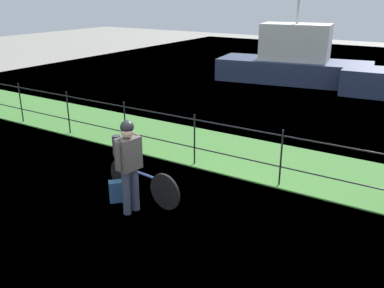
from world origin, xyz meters
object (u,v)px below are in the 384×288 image
Objects in this scene: wooden_crate at (126,155)px; moored_boat_near at (294,62)px; bicycle_main at (143,182)px; mooring_bollard at (117,146)px; cyclist_person at (129,159)px; terrier_dog at (127,145)px; backpack_on_paving at (117,191)px.

wooden_crate is 11.90m from moored_boat_near.
bicycle_main is 2.39m from mooring_bollard.
bicycle_main is at bearing -36.44° from mooring_bollard.
terrier_dog is at bearing 133.90° from cyclist_person.
bicycle_main is 4.39× the size of backpack_on_paving.
cyclist_person reaches higher than mooring_bollard.
terrier_dog reaches higher than mooring_bollard.
moored_boat_near is at bearing 47.98° from backpack_on_paving.
wooden_crate is 0.76m from cyclist_person.
cyclist_person is (0.52, -0.51, 0.21)m from wooden_crate.
backpack_on_paving is (0.04, -0.35, -0.59)m from wooden_crate.
bicycle_main reaches higher than mooring_bollard.
cyclist_person is at bearing -83.13° from moored_boat_near.
wooden_crate is 0.05× the size of moored_boat_near.
cyclist_person is 4.21× the size of backpack_on_paving.
mooring_bollard reaches higher than backpack_on_paving.
backpack_on_paving is 0.81× the size of mooring_bollard.
cyclist_person reaches higher than terrier_dog.
bicycle_main is at bearing -6.80° from terrier_dog.
moored_boat_near reaches higher than wooden_crate.
bicycle_main is 5.47× the size of terrier_dog.
wooden_crate is 0.21× the size of cyclist_person.
moored_boat_near is (-1.01, 12.22, 0.66)m from backpack_on_paving.
backpack_on_paving is (-0.48, 0.16, -0.80)m from cyclist_person.
wooden_crate reaches higher than bicycle_main.
cyclist_person is 12.47m from moored_boat_near.
backpack_on_paving is at bearing -83.76° from wooden_crate.
mooring_bollard is 10.52m from moored_boat_near.
wooden_crate is at bearing -85.30° from moored_boat_near.
bicycle_main is 0.74m from terrier_dog.
bicycle_main is 0.27× the size of moored_boat_near.
bicycle_main is 0.81m from cyclist_person.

